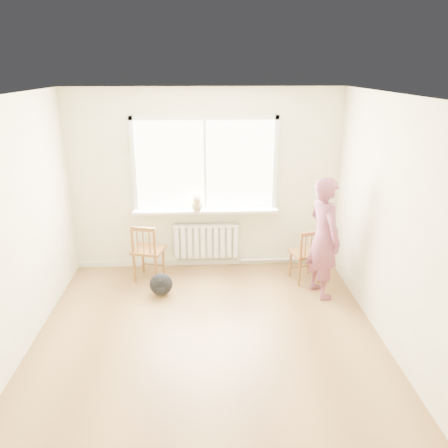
{
  "coord_description": "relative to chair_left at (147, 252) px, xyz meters",
  "views": [
    {
      "loc": [
        -0.02,
        -4.06,
        2.97
      ],
      "look_at": [
        0.23,
        1.2,
        1.05
      ],
      "focal_mm": 35.0,
      "sensor_mm": 36.0,
      "label": 1
    }
  ],
  "objects": [
    {
      "name": "floor",
      "position": [
        0.85,
        -1.74,
        -0.44
      ],
      "size": [
        4.5,
        4.5,
        0.0
      ],
      "primitive_type": "plane",
      "color": "olive",
      "rests_on": "ground"
    },
    {
      "name": "ceiling",
      "position": [
        0.85,
        -1.74,
        2.26
      ],
      "size": [
        4.5,
        4.5,
        0.0
      ],
      "primitive_type": "plane",
      "rotation": [
        3.14,
        0.0,
        0.0
      ],
      "color": "white",
      "rests_on": "back_wall"
    },
    {
      "name": "back_wall",
      "position": [
        0.85,
        0.51,
        0.91
      ],
      "size": [
        4.0,
        0.01,
        2.7
      ],
      "primitive_type": "cube",
      "color": "beige",
      "rests_on": "ground"
    },
    {
      "name": "window",
      "position": [
        0.85,
        0.48,
        1.22
      ],
      "size": [
        2.12,
        0.05,
        1.42
      ],
      "color": "white",
      "rests_on": "back_wall"
    },
    {
      "name": "windowsill",
      "position": [
        0.85,
        0.4,
        0.49
      ],
      "size": [
        2.15,
        0.22,
        0.04
      ],
      "primitive_type": "cube",
      "color": "white",
      "rests_on": "back_wall"
    },
    {
      "name": "radiator",
      "position": [
        0.85,
        0.41,
        0.0
      ],
      "size": [
        1.0,
        0.12,
        0.55
      ],
      "color": "white",
      "rests_on": "back_wall"
    },
    {
      "name": "heating_pipe",
      "position": [
        2.1,
        0.45,
        -0.36
      ],
      "size": [
        1.4,
        0.04,
        0.04
      ],
      "primitive_type": "cylinder",
      "rotation": [
        0.0,
        1.57,
        0.0
      ],
      "color": "silver",
      "rests_on": "back_wall"
    },
    {
      "name": "baseboard",
      "position": [
        0.85,
        0.49,
        -0.4
      ],
      "size": [
        4.0,
        0.03,
        0.08
      ],
      "primitive_type": "cube",
      "color": "beige",
      "rests_on": "ground"
    },
    {
      "name": "chair_left",
      "position": [
        0.0,
        0.0,
        0.0
      ],
      "size": [
        0.52,
        0.5,
        0.87
      ],
      "rotation": [
        0.0,
        0.0,
        2.9
      ],
      "color": "brown",
      "rests_on": "floor"
    },
    {
      "name": "chair_right",
      "position": [
        2.29,
        -0.14,
        -0.03
      ],
      "size": [
        0.48,
        0.47,
        0.81
      ],
      "rotation": [
        0.0,
        0.0,
        3.39
      ],
      "color": "brown",
      "rests_on": "floor"
    },
    {
      "name": "person",
      "position": [
        2.4,
        -0.53,
        0.39
      ],
      "size": [
        0.56,
        0.69,
        1.65
      ],
      "primitive_type": "imported",
      "rotation": [
        0.0,
        0.0,
        1.87
      ],
      "color": "#CE4454",
      "rests_on": "floor"
    },
    {
      "name": "cat",
      "position": [
        0.73,
        0.31,
        0.63
      ],
      "size": [
        0.2,
        0.46,
        0.3
      ],
      "rotation": [
        0.0,
        0.0,
        0.01
      ],
      "color": "#CABA8A",
      "rests_on": "windowsill"
    },
    {
      "name": "backpack",
      "position": [
        0.22,
        -0.45,
        -0.28
      ],
      "size": [
        0.36,
        0.31,
        0.31
      ],
      "primitive_type": "ellipsoid",
      "rotation": [
        0.0,
        0.0,
        -0.25
      ],
      "color": "black",
      "rests_on": "floor"
    }
  ]
}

